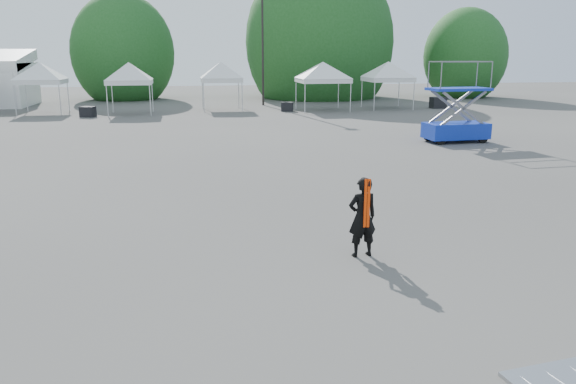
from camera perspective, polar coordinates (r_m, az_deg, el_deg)
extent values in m
plane|color=#474442|center=(12.19, 3.64, -4.73)|extent=(120.00, 120.00, 0.00)
cylinder|color=black|center=(43.60, -2.60, 15.03)|extent=(0.16, 0.16, 9.50)
cylinder|color=#382314|center=(51.55, -16.19, 10.31)|extent=(0.36, 0.36, 2.27)
ellipsoid|color=#1D521B|center=(51.47, -16.41, 13.42)|extent=(4.16, 4.16, 4.78)
cylinder|color=#382314|center=(51.63, 3.13, 11.13)|extent=(0.36, 0.36, 2.80)
ellipsoid|color=#1D521B|center=(51.58, 3.18, 14.96)|extent=(5.12, 5.12, 5.89)
cylinder|color=#382314|center=(54.28, 17.34, 10.30)|extent=(0.36, 0.36, 2.10)
ellipsoid|color=#1D521B|center=(54.21, 17.54, 13.02)|extent=(3.84, 3.84, 4.42)
cylinder|color=silver|center=(40.10, -26.00, 8.40)|extent=(0.06, 0.06, 2.00)
cylinder|color=silver|center=(39.46, -22.16, 8.70)|extent=(0.06, 0.06, 2.00)
cylinder|color=silver|center=(42.73, -25.04, 8.75)|extent=(0.06, 0.06, 2.00)
cylinder|color=silver|center=(42.12, -21.42, 9.04)|extent=(0.06, 0.06, 2.00)
cube|color=white|center=(41.02, -23.81, 10.23)|extent=(2.93, 2.93, 0.30)
pyramid|color=white|center=(40.98, -23.98, 11.97)|extent=(4.14, 4.14, 1.10)
cylinder|color=silver|center=(37.41, -17.89, 8.82)|extent=(0.06, 0.06, 2.00)
cylinder|color=silver|center=(37.15, -13.82, 9.06)|extent=(0.06, 0.06, 2.00)
cylinder|color=silver|center=(40.01, -17.41, 9.15)|extent=(0.06, 0.06, 2.00)
cylinder|color=silver|center=(39.77, -13.60, 9.37)|extent=(0.06, 0.06, 2.00)
cube|color=white|center=(38.50, -15.79, 10.71)|extent=(2.83, 2.83, 0.30)
pyramid|color=white|center=(38.46, -15.92, 12.56)|extent=(4.00, 4.00, 1.10)
cylinder|color=silver|center=(38.96, -8.56, 9.51)|extent=(0.06, 0.06, 2.00)
cylinder|color=silver|center=(39.12, -4.68, 9.63)|extent=(0.06, 0.06, 2.00)
cylinder|color=silver|center=(41.56, -8.67, 9.77)|extent=(0.06, 0.06, 2.00)
cylinder|color=silver|center=(41.71, -5.04, 9.89)|extent=(0.06, 0.06, 2.00)
cube|color=white|center=(40.25, -6.78, 11.24)|extent=(2.81, 2.81, 0.30)
pyramid|color=white|center=(40.22, -6.83, 13.02)|extent=(3.97, 3.97, 1.10)
cylinder|color=silver|center=(37.70, 1.73, 9.51)|extent=(0.06, 0.06, 2.00)
cylinder|color=silver|center=(38.46, 6.37, 9.52)|extent=(0.06, 0.06, 2.00)
cylinder|color=silver|center=(40.76, 0.82, 9.85)|extent=(0.06, 0.06, 2.00)
cylinder|color=silver|center=(41.47, 5.14, 9.86)|extent=(0.06, 0.06, 2.00)
cube|color=white|center=(39.50, 3.54, 11.26)|extent=(3.34, 3.34, 0.30)
pyramid|color=white|center=(39.47, 3.57, 13.08)|extent=(4.72, 4.72, 1.10)
cylinder|color=silver|center=(39.76, 8.76, 9.59)|extent=(0.06, 0.06, 2.00)
cylinder|color=silver|center=(40.78, 12.66, 9.52)|extent=(0.06, 0.06, 2.00)
cylinder|color=silver|center=(42.49, 7.50, 9.90)|extent=(0.06, 0.06, 2.00)
cylinder|color=silver|center=(43.45, 11.19, 9.84)|extent=(0.06, 0.06, 2.00)
cube|color=white|center=(41.53, 10.09, 11.21)|extent=(3.08, 3.08, 0.30)
pyramid|color=white|center=(41.50, 10.17, 12.93)|extent=(4.36, 4.36, 1.10)
imported|color=black|center=(11.00, 7.56, -2.55)|extent=(0.62, 0.45, 1.59)
cube|color=#FF3905|center=(10.76, 7.87, -1.16)|extent=(0.13, 0.02, 0.96)
cube|color=#0C23A2|center=(26.43, 16.67, 6.00)|extent=(2.83, 1.55, 0.69)
cube|color=#0C23A2|center=(26.26, 16.95, 9.97)|extent=(2.72, 1.48, 0.11)
cylinder|color=black|center=(25.47, 15.25, 5.11)|extent=(0.42, 0.20, 0.41)
cylinder|color=black|center=(26.53, 19.18, 5.16)|extent=(0.42, 0.20, 0.41)
cylinder|color=black|center=(26.47, 14.06, 5.50)|extent=(0.42, 0.20, 0.41)
cylinder|color=black|center=(27.49, 17.90, 5.54)|extent=(0.42, 0.20, 0.41)
cube|color=black|center=(37.65, -19.67, 7.68)|extent=(1.02, 0.91, 0.65)
cube|color=black|center=(39.09, -0.08, 8.66)|extent=(0.93, 0.81, 0.62)
cube|color=black|center=(42.69, 14.99, 8.76)|extent=(1.06, 0.84, 0.80)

